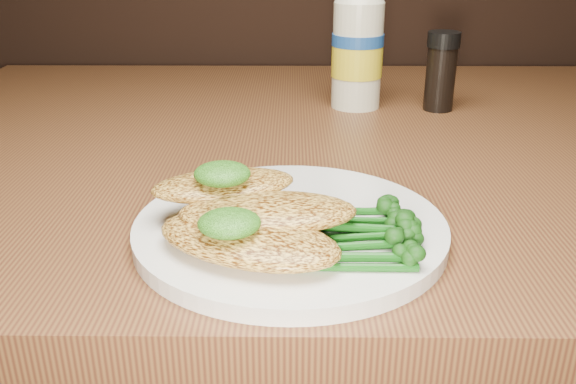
{
  "coord_description": "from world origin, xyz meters",
  "views": [
    {
      "loc": [
        -0.08,
        0.34,
        0.98
      ],
      "look_at": [
        -0.09,
        0.78,
        0.79
      ],
      "focal_mm": 38.65,
      "sensor_mm": 36.0,
      "label": 1
    }
  ],
  "objects_px": {
    "mayo_bottle": "(358,35)",
    "plate": "(290,228)",
    "dining_table": "(350,383)",
    "pepper_grinder": "(441,72)"
  },
  "relations": [
    {
      "from": "pepper_grinder",
      "to": "mayo_bottle",
      "type": "bearing_deg",
      "value": 171.72
    },
    {
      "from": "mayo_bottle",
      "to": "pepper_grinder",
      "type": "xyz_separation_m",
      "value": [
        0.11,
        -0.02,
        -0.05
      ]
    },
    {
      "from": "plate",
      "to": "pepper_grinder",
      "type": "xyz_separation_m",
      "value": [
        0.2,
        0.38,
        0.05
      ]
    },
    {
      "from": "dining_table",
      "to": "mayo_bottle",
      "type": "relative_size",
      "value": 6.15
    },
    {
      "from": "plate",
      "to": "mayo_bottle",
      "type": "relative_size",
      "value": 1.28
    },
    {
      "from": "dining_table",
      "to": "pepper_grinder",
      "type": "bearing_deg",
      "value": 44.62
    },
    {
      "from": "dining_table",
      "to": "pepper_grinder",
      "type": "height_order",
      "value": "pepper_grinder"
    },
    {
      "from": "mayo_bottle",
      "to": "plate",
      "type": "bearing_deg",
      "value": -102.63
    },
    {
      "from": "mayo_bottle",
      "to": "pepper_grinder",
      "type": "height_order",
      "value": "mayo_bottle"
    },
    {
      "from": "mayo_bottle",
      "to": "dining_table",
      "type": "bearing_deg",
      "value": -91.13
    }
  ]
}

